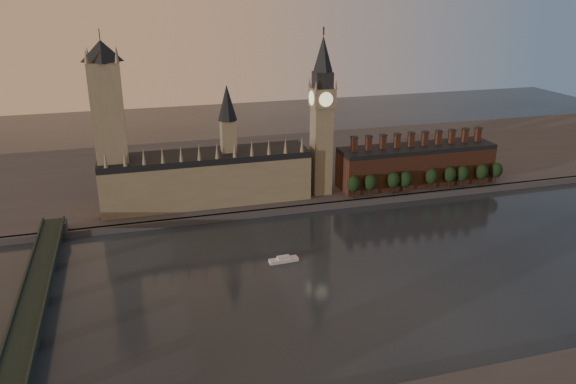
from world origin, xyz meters
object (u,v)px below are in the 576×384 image
object	(u,v)px
westminster_bridge	(31,314)
big_ben	(322,115)
victoria_tower	(109,122)
river_boat	(284,260)

from	to	relation	value
westminster_bridge	big_ben	bearing A→B (deg)	34.33
victoria_tower	river_boat	world-z (taller)	victoria_tower
westminster_bridge	river_boat	xyz separation A→B (m)	(116.23, 30.00, -6.27)
westminster_bridge	victoria_tower	bearing A→B (deg)	73.44
big_ben	river_boat	world-z (taller)	big_ben
victoria_tower	river_boat	bearing A→B (deg)	-47.19
victoria_tower	big_ben	xyz separation A→B (m)	(130.00, -5.00, -2.26)
westminster_bridge	river_boat	world-z (taller)	westminster_bridge
victoria_tower	river_boat	xyz separation A→B (m)	(81.23, -87.70, -57.92)
victoria_tower	westminster_bridge	xyz separation A→B (m)	(-35.00, -117.70, -51.65)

